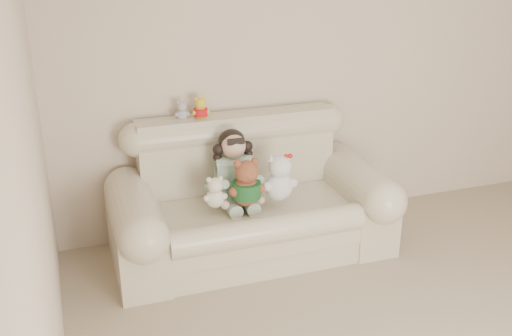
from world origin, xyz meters
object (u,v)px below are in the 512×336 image
object	(u,v)px
sofa	(252,192)
cream_teddy	(215,189)
seated_child	(234,167)
white_cat	(279,173)
brown_teddy	(246,178)

from	to	relation	value
sofa	cream_teddy	world-z (taller)	sofa
seated_child	white_cat	xyz separation A→B (m)	(0.28, -0.23, 0.00)
cream_teddy	seated_child	bearing A→B (deg)	50.01
brown_teddy	seated_child	bearing A→B (deg)	84.22
brown_teddy	cream_teddy	xyz separation A→B (m)	(-0.22, 0.04, -0.07)
sofa	white_cat	size ratio (longest dim) A/B	4.96
white_cat	cream_teddy	bearing A→B (deg)	174.32
seated_child	sofa	bearing A→B (deg)	-29.55
sofa	brown_teddy	world-z (taller)	sofa
brown_teddy	white_cat	distance (m)	0.26
sofa	brown_teddy	bearing A→B (deg)	-120.09
sofa	brown_teddy	distance (m)	0.27
brown_teddy	cream_teddy	distance (m)	0.24
cream_teddy	brown_teddy	bearing A→B (deg)	-5.09
cream_teddy	white_cat	bearing A→B (deg)	1.61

